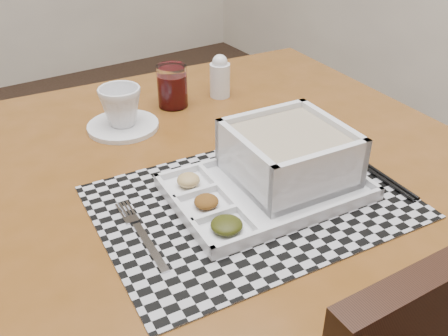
{
  "coord_description": "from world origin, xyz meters",
  "views": [
    {
      "loc": [
        0.37,
        -0.76,
        1.24
      ],
      "look_at": [
        0.76,
        -0.17,
        0.8
      ],
      "focal_mm": 40.0,
      "sensor_mm": 36.0,
      "label": 1
    }
  ],
  "objects_px": {
    "dining_table": "(222,197)",
    "serving_tray": "(282,164)",
    "juice_glass": "(172,88)",
    "cup": "(121,106)",
    "creamer_bottle": "(220,77)"
  },
  "relations": [
    {
      "from": "dining_table",
      "to": "serving_tray",
      "type": "distance_m",
      "value": 0.17
    },
    {
      "from": "serving_tray",
      "to": "juice_glass",
      "type": "bearing_deg",
      "value": 90.03
    },
    {
      "from": "cup",
      "to": "juice_glass",
      "type": "xyz_separation_m",
      "value": [
        0.14,
        0.04,
        -0.01
      ]
    },
    {
      "from": "cup",
      "to": "creamer_bottle",
      "type": "height_order",
      "value": "creamer_bottle"
    },
    {
      "from": "serving_tray",
      "to": "juice_glass",
      "type": "height_order",
      "value": "serving_tray"
    },
    {
      "from": "dining_table",
      "to": "juice_glass",
      "type": "relative_size",
      "value": 11.26
    },
    {
      "from": "dining_table",
      "to": "cup",
      "type": "relative_size",
      "value": 12.34
    },
    {
      "from": "serving_tray",
      "to": "juice_glass",
      "type": "xyz_separation_m",
      "value": [
        -0.0,
        0.39,
        0.0
      ]
    },
    {
      "from": "cup",
      "to": "serving_tray",
      "type": "bearing_deg",
      "value": -91.67
    },
    {
      "from": "dining_table",
      "to": "juice_glass",
      "type": "height_order",
      "value": "juice_glass"
    },
    {
      "from": "juice_glass",
      "to": "dining_table",
      "type": "bearing_deg",
      "value": -99.57
    },
    {
      "from": "creamer_bottle",
      "to": "cup",
      "type": "bearing_deg",
      "value": -173.46
    },
    {
      "from": "serving_tray",
      "to": "cup",
      "type": "height_order",
      "value": "serving_tray"
    },
    {
      "from": "cup",
      "to": "creamer_bottle",
      "type": "xyz_separation_m",
      "value": [
        0.26,
        0.03,
        -0.0
      ]
    },
    {
      "from": "dining_table",
      "to": "creamer_bottle",
      "type": "height_order",
      "value": "creamer_bottle"
    }
  ]
}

